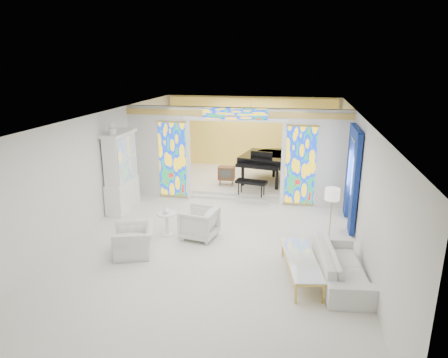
% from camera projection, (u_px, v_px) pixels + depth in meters
% --- Properties ---
extents(floor, '(12.00, 12.00, 0.00)m').
position_uv_depth(floor, '(223.00, 224.00, 11.07)').
color(floor, silver).
rests_on(floor, ground).
extents(ceiling, '(7.00, 12.00, 0.02)m').
position_uv_depth(ceiling, '(223.00, 116.00, 10.21)').
color(ceiling, white).
rests_on(ceiling, wall_back).
extents(wall_back, '(7.00, 0.02, 3.00)m').
position_uv_depth(wall_back, '(251.00, 134.00, 16.29)').
color(wall_back, silver).
rests_on(wall_back, floor).
extents(wall_front, '(7.00, 0.02, 3.00)m').
position_uv_depth(wall_front, '(131.00, 299.00, 4.99)').
color(wall_front, silver).
rests_on(wall_front, floor).
extents(wall_left, '(0.02, 12.00, 3.00)m').
position_uv_depth(wall_left, '(102.00, 166.00, 11.28)').
color(wall_left, silver).
rests_on(wall_left, floor).
extents(wall_right, '(0.02, 12.00, 3.00)m').
position_uv_depth(wall_right, '(360.00, 179.00, 10.00)').
color(wall_right, silver).
rests_on(wall_right, floor).
extents(partition_wall, '(7.00, 0.22, 3.00)m').
position_uv_depth(partition_wall, '(235.00, 151.00, 12.47)').
color(partition_wall, silver).
rests_on(partition_wall, floor).
extents(stained_glass_left, '(0.90, 0.04, 2.40)m').
position_uv_depth(stained_glass_left, '(173.00, 160.00, 12.85)').
color(stained_glass_left, gold).
rests_on(stained_glass_left, partition_wall).
extents(stained_glass_right, '(0.90, 0.04, 2.40)m').
position_uv_depth(stained_glass_right, '(301.00, 166.00, 12.10)').
color(stained_glass_right, gold).
rests_on(stained_glass_right, partition_wall).
extents(stained_glass_transom, '(2.00, 0.04, 0.34)m').
position_uv_depth(stained_glass_transom, '(235.00, 114.00, 12.04)').
color(stained_glass_transom, gold).
rests_on(stained_glass_transom, partition_wall).
extents(alcove_platform, '(6.80, 3.80, 0.18)m').
position_uv_depth(alcove_platform, '(244.00, 180.00, 14.90)').
color(alcove_platform, silver).
rests_on(alcove_platform, floor).
extents(gold_curtain_back, '(6.70, 0.10, 2.90)m').
position_uv_depth(gold_curtain_back, '(251.00, 134.00, 16.17)').
color(gold_curtain_back, '#DFBC4D').
rests_on(gold_curtain_back, wall_back).
extents(chandelier, '(0.48, 0.48, 0.30)m').
position_uv_depth(chandelier, '(250.00, 114.00, 14.07)').
color(chandelier, gold).
rests_on(chandelier, ceiling).
extents(blue_drapes, '(0.14, 1.85, 2.65)m').
position_uv_depth(blue_drapes, '(353.00, 169.00, 10.66)').
color(blue_drapes, navy).
rests_on(blue_drapes, wall_right).
extents(china_cabinet, '(0.56, 1.46, 2.72)m').
position_uv_depth(china_cabinet, '(121.00, 172.00, 11.88)').
color(china_cabinet, white).
rests_on(china_cabinet, floor).
extents(armchair_left, '(1.20, 1.27, 0.67)m').
position_uv_depth(armchair_left, '(134.00, 240.00, 9.33)').
color(armchair_left, white).
rests_on(armchair_left, floor).
extents(armchair_right, '(0.99, 0.97, 0.78)m').
position_uv_depth(armchair_right, '(199.00, 223.00, 10.15)').
color(armchair_right, silver).
rests_on(armchair_right, floor).
extents(sofa, '(1.16, 2.40, 0.67)m').
position_uv_depth(sofa, '(341.00, 265.00, 8.19)').
color(sofa, white).
rests_on(sofa, floor).
extents(side_table, '(0.53, 0.53, 0.61)m').
position_uv_depth(side_table, '(167.00, 221.00, 10.28)').
color(side_table, white).
rests_on(side_table, floor).
extents(vase, '(0.22, 0.22, 0.18)m').
position_uv_depth(vase, '(166.00, 210.00, 10.19)').
color(vase, silver).
rests_on(vase, side_table).
extents(coffee_table, '(0.96, 2.06, 0.44)m').
position_uv_depth(coffee_table, '(301.00, 260.00, 8.24)').
color(coffee_table, white).
rests_on(coffee_table, floor).
extents(floor_lamp, '(0.47, 0.47, 1.44)m').
position_uv_depth(floor_lamp, '(332.00, 197.00, 9.54)').
color(floor_lamp, gold).
rests_on(floor_lamp, floor).
extents(grand_piano, '(2.29, 3.17, 1.22)m').
position_uv_depth(grand_piano, '(271.00, 159.00, 14.21)').
color(grand_piano, black).
rests_on(grand_piano, alcove_platform).
extents(tv_console, '(0.58, 0.42, 0.66)m').
position_uv_depth(tv_console, '(226.00, 173.00, 13.87)').
color(tv_console, brown).
rests_on(tv_console, alcove_platform).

